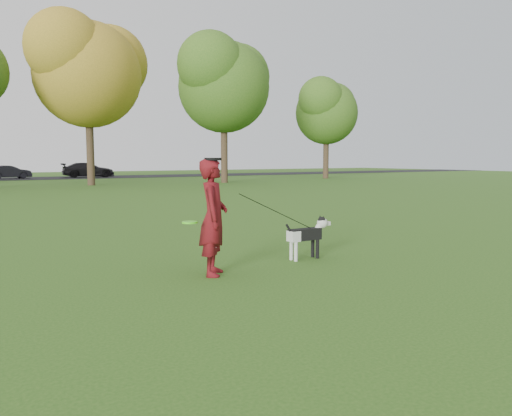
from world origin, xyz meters
TOP-DOWN VIEW (x-y plane):
  - ground at (0.00, 0.00)m, footprint 120.00×120.00m
  - road at (0.00, 40.00)m, footprint 120.00×7.00m
  - man at (-0.47, -0.02)m, footprint 0.71×0.77m
  - dog at (1.49, 0.19)m, footprint 0.99×0.20m
  - car_mid at (0.46, 40.00)m, footprint 3.55×1.81m
  - car_right at (6.95, 40.00)m, footprint 4.71×2.26m
  - man_held_items at (0.77, 0.05)m, footprint 2.63×0.37m

SIDE VIEW (x-z plane):
  - ground at x=0.00m, z-range 0.00..0.00m
  - road at x=0.00m, z-range 0.00..0.02m
  - dog at x=1.49m, z-range 0.08..0.84m
  - car_mid at x=0.46m, z-range 0.02..1.14m
  - car_right at x=6.95m, z-range 0.02..1.34m
  - man_held_items at x=0.77m, z-range 0.23..1.51m
  - man at x=-0.47m, z-range 0.00..1.77m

